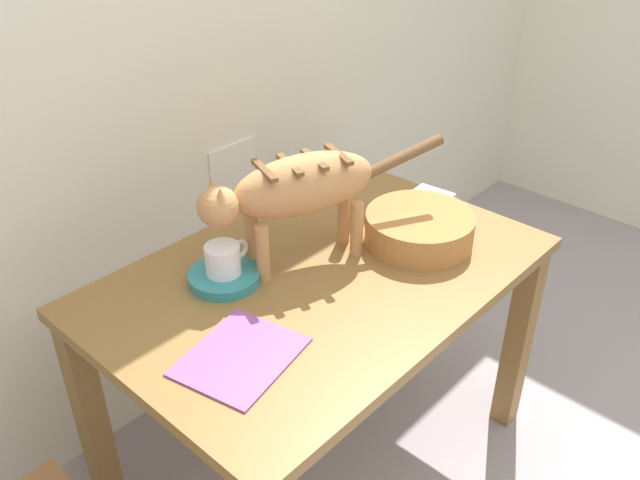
{
  "coord_description": "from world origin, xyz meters",
  "views": [
    {
      "loc": [
        -1.18,
        0.05,
        1.78
      ],
      "look_at": [
        -0.06,
        1.08,
        0.84
      ],
      "focal_mm": 37.53,
      "sensor_mm": 36.0,
      "label": 1
    }
  ],
  "objects_px": {
    "saucer_bowl": "(224,277)",
    "book_stack": "(423,205)",
    "dining_table": "(320,298)",
    "magazine": "(240,356)",
    "cat": "(297,189)",
    "coffee_mug": "(224,259)",
    "wicker_basket": "(419,228)"
  },
  "relations": [
    {
      "from": "saucer_bowl",
      "to": "book_stack",
      "type": "distance_m",
      "value": 0.7
    },
    {
      "from": "dining_table",
      "to": "saucer_bowl",
      "type": "relative_size",
      "value": 6.36
    },
    {
      "from": "saucer_bowl",
      "to": "magazine",
      "type": "xyz_separation_m",
      "value": [
        -0.17,
        -0.26,
        -0.01
      ]
    },
    {
      "from": "saucer_bowl",
      "to": "book_stack",
      "type": "height_order",
      "value": "book_stack"
    },
    {
      "from": "cat",
      "to": "dining_table",
      "type": "bearing_deg",
      "value": -156.02
    },
    {
      "from": "dining_table",
      "to": "coffee_mug",
      "type": "height_order",
      "value": "coffee_mug"
    },
    {
      "from": "saucer_bowl",
      "to": "dining_table",
      "type": "bearing_deg",
      "value": -36.43
    },
    {
      "from": "saucer_bowl",
      "to": "coffee_mug",
      "type": "height_order",
      "value": "coffee_mug"
    },
    {
      "from": "dining_table",
      "to": "wicker_basket",
      "type": "relative_size",
      "value": 3.89
    },
    {
      "from": "saucer_bowl",
      "to": "coffee_mug",
      "type": "distance_m",
      "value": 0.06
    },
    {
      "from": "dining_table",
      "to": "book_stack",
      "type": "distance_m",
      "value": 0.48
    },
    {
      "from": "book_stack",
      "to": "wicker_basket",
      "type": "bearing_deg",
      "value": -149.32
    },
    {
      "from": "magazine",
      "to": "wicker_basket",
      "type": "distance_m",
      "value": 0.69
    },
    {
      "from": "dining_table",
      "to": "magazine",
      "type": "relative_size",
      "value": 4.48
    },
    {
      "from": "coffee_mug",
      "to": "book_stack",
      "type": "relative_size",
      "value": 0.68
    },
    {
      "from": "saucer_bowl",
      "to": "coffee_mug",
      "type": "relative_size",
      "value": 1.43
    },
    {
      "from": "cat",
      "to": "magazine",
      "type": "relative_size",
      "value": 2.53
    },
    {
      "from": "saucer_bowl",
      "to": "book_stack",
      "type": "xyz_separation_m",
      "value": [
        0.68,
        -0.17,
        0.01
      ]
    },
    {
      "from": "dining_table",
      "to": "book_stack",
      "type": "bearing_deg",
      "value": -1.84
    },
    {
      "from": "magazine",
      "to": "dining_table",
      "type": "bearing_deg",
      "value": 2.92
    },
    {
      "from": "magazine",
      "to": "wicker_basket",
      "type": "bearing_deg",
      "value": -12.82
    },
    {
      "from": "cat",
      "to": "magazine",
      "type": "height_order",
      "value": "cat"
    },
    {
      "from": "cat",
      "to": "book_stack",
      "type": "relative_size",
      "value": 3.49
    },
    {
      "from": "magazine",
      "to": "book_stack",
      "type": "xyz_separation_m",
      "value": [
        0.85,
        0.09,
        0.02
      ]
    },
    {
      "from": "cat",
      "to": "saucer_bowl",
      "type": "bearing_deg",
      "value": 90.0
    },
    {
      "from": "magazine",
      "to": "book_stack",
      "type": "height_order",
      "value": "book_stack"
    },
    {
      "from": "magazine",
      "to": "book_stack",
      "type": "distance_m",
      "value": 0.86
    },
    {
      "from": "magazine",
      "to": "book_stack",
      "type": "bearing_deg",
      "value": -6.22
    },
    {
      "from": "coffee_mug",
      "to": "magazine",
      "type": "relative_size",
      "value": 0.49
    },
    {
      "from": "book_stack",
      "to": "wicker_basket",
      "type": "height_order",
      "value": "wicker_basket"
    },
    {
      "from": "coffee_mug",
      "to": "magazine",
      "type": "distance_m",
      "value": 0.32
    },
    {
      "from": "dining_table",
      "to": "book_stack",
      "type": "xyz_separation_m",
      "value": [
        0.47,
        -0.02,
        0.12
      ]
    }
  ]
}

